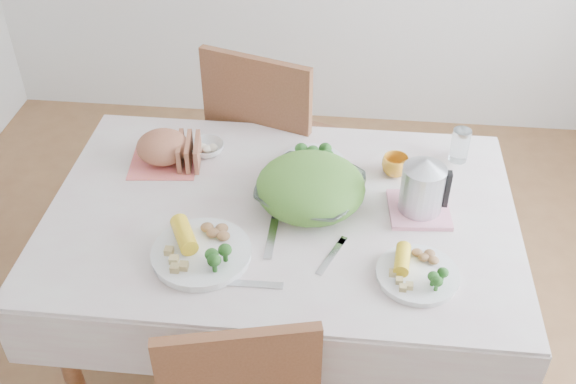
# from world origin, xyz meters

# --- Properties ---
(floor) EXTENTS (3.60, 3.60, 0.00)m
(floor) POSITION_xyz_m (0.00, 0.00, 0.00)
(floor) COLOR brown
(floor) RESTS_ON ground
(dining_table) EXTENTS (1.40, 0.90, 0.75)m
(dining_table) POSITION_xyz_m (0.00, 0.00, 0.38)
(dining_table) COLOR brown
(dining_table) RESTS_ON floor
(tablecloth) EXTENTS (1.50, 1.00, 0.01)m
(tablecloth) POSITION_xyz_m (0.00, 0.00, 0.76)
(tablecloth) COLOR beige
(tablecloth) RESTS_ON dining_table
(chair_far) EXTENTS (0.59, 0.59, 1.03)m
(chair_far) POSITION_xyz_m (-0.09, 0.71, 0.46)
(chair_far) COLOR brown
(chair_far) RESTS_ON floor
(salad_bowl) EXTENTS (0.42, 0.42, 0.08)m
(salad_bowl) POSITION_xyz_m (0.09, 0.04, 0.80)
(salad_bowl) COLOR white
(salad_bowl) RESTS_ON tablecloth
(dinner_plate_left) EXTENTS (0.33, 0.33, 0.02)m
(dinner_plate_left) POSITION_xyz_m (-0.21, -0.24, 0.77)
(dinner_plate_left) COLOR white
(dinner_plate_left) RESTS_ON tablecloth
(dinner_plate_right) EXTENTS (0.32, 0.32, 0.02)m
(dinner_plate_right) POSITION_xyz_m (0.42, -0.26, 0.77)
(dinner_plate_right) COLOR white
(dinner_plate_right) RESTS_ON tablecloth
(broccoli_plate) EXTENTS (0.30, 0.30, 0.02)m
(broccoli_plate) POSITION_xyz_m (0.08, 0.24, 0.77)
(broccoli_plate) COLOR beige
(broccoli_plate) RESTS_ON tablecloth
(napkin) EXTENTS (0.25, 0.25, 0.00)m
(napkin) POSITION_xyz_m (-0.44, 0.22, 0.76)
(napkin) COLOR #E8675C
(napkin) RESTS_ON tablecloth
(bread_loaf) EXTENTS (0.22, 0.21, 0.11)m
(bread_loaf) POSITION_xyz_m (-0.44, 0.22, 0.82)
(bread_loaf) COLOR brown
(bread_loaf) RESTS_ON napkin
(fruit_bowl) EXTENTS (0.14, 0.14, 0.04)m
(fruit_bowl) POSITION_xyz_m (-0.30, 0.29, 0.78)
(fruit_bowl) COLOR white
(fruit_bowl) RESTS_ON tablecloth
(yellow_mug) EXTENTS (0.12, 0.12, 0.07)m
(yellow_mug) POSITION_xyz_m (0.37, 0.23, 0.80)
(yellow_mug) COLOR orange
(yellow_mug) RESTS_ON tablecloth
(glass_tumbler) EXTENTS (0.08, 0.08, 0.12)m
(glass_tumbler) POSITION_xyz_m (0.59, 0.34, 0.83)
(glass_tumbler) COLOR white
(glass_tumbler) RESTS_ON tablecloth
(pink_tray) EXTENTS (0.21, 0.21, 0.02)m
(pink_tray) POSITION_xyz_m (0.44, 0.04, 0.77)
(pink_tray) COLOR pink
(pink_tray) RESTS_ON tablecloth
(electric_kettle) EXTENTS (0.18, 0.18, 0.19)m
(electric_kettle) POSITION_xyz_m (0.44, 0.04, 0.88)
(electric_kettle) COLOR #B2B5BA
(electric_kettle) RESTS_ON pink_tray
(fork_left) EXTENTS (0.03, 0.22, 0.00)m
(fork_left) POSITION_xyz_m (-0.01, -0.13, 0.76)
(fork_left) COLOR silver
(fork_left) RESTS_ON tablecloth
(fork_right) EXTENTS (0.09, 0.17, 0.00)m
(fork_right) POSITION_xyz_m (0.17, -0.20, 0.76)
(fork_right) COLOR silver
(fork_right) RESTS_ON tablecloth
(knife) EXTENTS (0.21, 0.03, 0.00)m
(knife) POSITION_xyz_m (-0.06, -0.34, 0.76)
(knife) COLOR silver
(knife) RESTS_ON tablecloth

